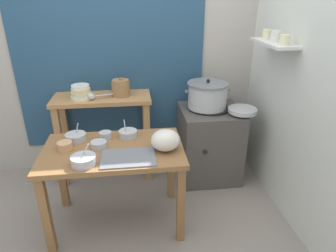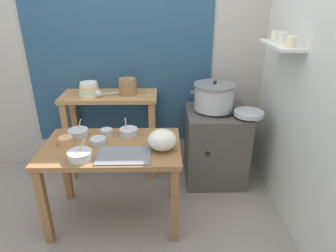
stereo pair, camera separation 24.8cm
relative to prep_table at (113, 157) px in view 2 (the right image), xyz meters
name	(u,v)px [view 2 (the right image)]	position (x,y,z in m)	size (l,w,h in m)	color
ground_plane	(130,221)	(0.12, -0.07, -0.61)	(9.00, 9.00, 0.00)	gray
wall_back	(143,49)	(0.20, 1.03, 0.69)	(4.40, 0.12, 2.60)	#B2ADA3
wall_right	(307,69)	(1.52, 0.13, 0.69)	(0.30, 3.20, 2.60)	silver
prep_table	(113,157)	(0.00, 0.00, 0.00)	(1.10, 0.66, 0.72)	olive
back_shelf_table	(111,115)	(-0.13, 0.76, 0.07)	(0.96, 0.40, 0.90)	#B27F4C
stove_block	(215,145)	(0.95, 0.63, -0.23)	(0.60, 0.61, 0.78)	#4C4742
steamer_pot	(214,96)	(0.91, 0.65, 0.30)	(0.45, 0.41, 0.29)	#B7BABF
clay_pot	(128,87)	(0.06, 0.76, 0.37)	(0.18, 0.18, 0.19)	olive
bowl_stack_enamel	(89,89)	(-0.32, 0.72, 0.35)	(0.20, 0.20, 0.14)	beige
ladle	(100,94)	(-0.20, 0.67, 0.33)	(0.29, 0.10, 0.07)	#B7BABF
serving_tray	(124,155)	(0.12, -0.17, 0.12)	(0.40, 0.28, 0.01)	slate
plastic_bag	(162,140)	(0.41, -0.07, 0.20)	(0.23, 0.21, 0.17)	silver
wide_pan	(249,113)	(1.22, 0.47, 0.19)	(0.28, 0.28, 0.04)	#B7BABF
prep_bowl_0	(107,132)	(-0.07, 0.19, 0.14)	(0.10, 0.10, 0.06)	#B7BABF
prep_bowl_1	(78,133)	(-0.31, 0.18, 0.14)	(0.17, 0.17, 0.15)	#B7BABF
prep_bowl_2	(66,140)	(-0.37, 0.03, 0.15)	(0.11, 0.11, 0.06)	tan
prep_bowl_3	(129,132)	(0.12, 0.19, 0.14)	(0.15, 0.15, 0.15)	#B7BABF
prep_bowl_4	(98,141)	(-0.11, 0.03, 0.14)	(0.13, 0.13, 0.05)	#B7BABF
prep_bowl_5	(80,155)	(-0.19, -0.22, 0.15)	(0.18, 0.18, 0.16)	#B7BABF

